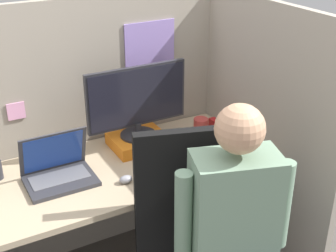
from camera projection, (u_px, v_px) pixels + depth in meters
cubicle_panel_back at (84, 134)px, 2.59m from camera, size 2.08×0.05×1.49m
cubicle_panel_right at (249, 133)px, 2.61m from camera, size 0.04×1.31×1.49m
desk at (111, 196)px, 2.39m from camera, size 1.58×0.67×0.71m
paper_box at (139, 141)px, 2.52m from camera, size 0.29×0.24×0.06m
monitor at (137, 100)px, 2.42m from camera, size 0.55×0.19×0.39m
laptop at (58, 172)px, 2.20m from camera, size 0.32×0.24×0.24m
mouse at (126, 179)px, 2.20m from camera, size 0.07×0.04×0.04m
stapler at (218, 126)px, 2.69m from camera, size 0.04×0.15×0.05m
carrot_toy at (182, 163)px, 2.32m from camera, size 0.05×0.15×0.05m
office_chair at (209, 252)px, 2.04m from camera, size 0.58×0.63×1.07m
person at (243, 232)px, 1.85m from camera, size 0.46×0.47×1.26m
coffee_mug at (201, 126)px, 2.66m from camera, size 0.08×0.08×0.09m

